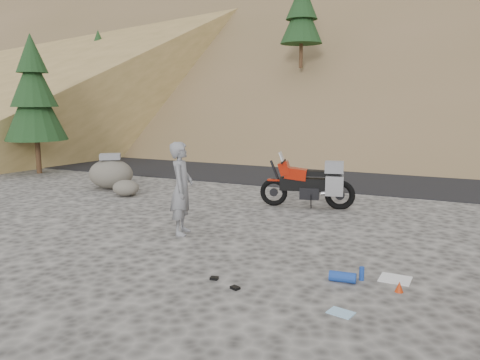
# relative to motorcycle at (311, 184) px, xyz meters

# --- Properties ---
(ground) EXTENTS (140.00, 140.00, 0.00)m
(ground) POSITION_rel_motorcycle_xyz_m (0.22, -3.26, -0.61)
(ground) COLOR #3C3B38
(ground) RESTS_ON ground
(road) EXTENTS (120.00, 7.00, 0.05)m
(road) POSITION_rel_motorcycle_xyz_m (0.22, 5.74, -0.61)
(road) COLOR black
(road) RESTS_ON ground
(hillside) EXTENTS (120.00, 73.00, 46.72)m
(hillside) POSITION_rel_motorcycle_xyz_m (0.17, 37.61, 10.47)
(hillside) COLOR brown
(hillside) RESTS_ON ground
(conifer_verge) EXTENTS (2.20, 2.20, 5.04)m
(conifer_verge) POSITION_rel_motorcycle_xyz_m (-10.78, 1.24, 2.29)
(conifer_verge) COLOR #3C2216
(conifer_verge) RESTS_ON ground
(motorcycle) EXTENTS (2.36, 0.98, 1.42)m
(motorcycle) POSITION_rel_motorcycle_xyz_m (0.00, 0.00, 0.00)
(motorcycle) COLOR black
(motorcycle) RESTS_ON ground
(man) EXTENTS (0.65, 0.79, 1.87)m
(man) POSITION_rel_motorcycle_xyz_m (-1.69, -3.36, -0.61)
(man) COLOR gray
(man) RESTS_ON ground
(boulder) EXTENTS (1.75, 1.64, 1.08)m
(boulder) POSITION_rel_motorcycle_xyz_m (-6.29, -0.07, -0.13)
(boulder) COLOR #58544B
(boulder) RESTS_ON ground
(small_rock) EXTENTS (0.87, 0.81, 0.46)m
(small_rock) POSITION_rel_motorcycle_xyz_m (-5.17, -0.78, -0.38)
(small_rock) COLOR #58544B
(small_rock) RESTS_ON ground
(gear_white_cloth) EXTENTS (0.47, 0.42, 0.01)m
(gear_white_cloth) POSITION_rel_motorcycle_xyz_m (2.53, -4.12, -0.60)
(gear_white_cloth) COLOR white
(gear_white_cloth) RESTS_ON ground
(gear_blue_mat) EXTENTS (0.40, 0.19, 0.16)m
(gear_blue_mat) POSITION_rel_motorcycle_xyz_m (1.83, -4.56, -0.53)
(gear_blue_mat) COLOR #193D99
(gear_blue_mat) RESTS_ON ground
(gear_bottle) EXTENTS (0.10, 0.10, 0.21)m
(gear_bottle) POSITION_rel_motorcycle_xyz_m (2.08, -4.36, -0.50)
(gear_bottle) COLOR #193D99
(gear_bottle) RESTS_ON ground
(gear_funnel) EXTENTS (0.15, 0.15, 0.15)m
(gear_funnel) POSITION_rel_motorcycle_xyz_m (2.64, -4.59, -0.53)
(gear_funnel) COLOR #BB310C
(gear_funnel) RESTS_ON ground
(gear_glove_a) EXTENTS (0.16, 0.13, 0.04)m
(gear_glove_a) POSITION_rel_motorcycle_xyz_m (0.50, -5.47, -0.59)
(gear_glove_a) COLOR black
(gear_glove_a) RESTS_ON ground
(gear_glove_b) EXTENTS (0.13, 0.11, 0.04)m
(gear_glove_b) POSITION_rel_motorcycle_xyz_m (0.05, -5.28, -0.59)
(gear_glove_b) COLOR black
(gear_glove_b) RESTS_ON ground
(gear_blue_cloth) EXTENTS (0.36, 0.30, 0.01)m
(gear_blue_cloth) POSITION_rel_motorcycle_xyz_m (2.05, -5.60, -0.60)
(gear_blue_cloth) COLOR #95C5E7
(gear_blue_cloth) RESTS_ON ground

